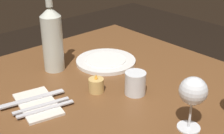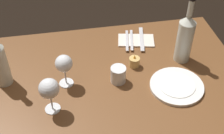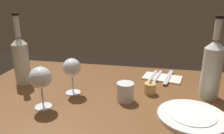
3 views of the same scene
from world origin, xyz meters
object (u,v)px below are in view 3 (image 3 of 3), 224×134
water_tumbler (125,93)px  wine_glass_right (41,79)px  wine_glass_left (72,68)px  dinner_plate (192,116)px  fork_outer (153,76)px  votive_candle (150,89)px  wine_bottle_second (212,68)px  fork_inner (157,76)px  wine_bottle (21,59)px  folded_napkin (162,78)px  table_knife (168,77)px

water_tumbler → wine_glass_right: bearing=-158.7°
wine_glass_left → dinner_plate: bearing=-13.1°
fork_outer → votive_candle: bearing=-92.0°
wine_bottle_second → wine_glass_left: bearing=-172.7°
wine_glass_left → votive_candle: bearing=10.8°
wine_glass_right → fork_inner: wine_glass_right is taller
wine_glass_left → wine_bottle: size_ratio=0.47×
wine_glass_right → folded_napkin: bearing=41.3°
wine_glass_right → water_tumbler: (0.30, 0.12, -0.08)m
wine_glass_left → fork_inner: wine_glass_left is taller
wine_bottle_second → votive_candle: 0.27m
water_tumbler → folded_napkin: bearing=61.5°
table_knife → wine_glass_left: bearing=-148.5°
folded_napkin → fork_inner: (-0.02, 0.00, 0.01)m
wine_bottle_second → fork_inner: (-0.21, 0.18, -0.12)m
votive_candle → table_knife: bearing=65.9°
wine_bottle_second → table_knife: (-0.16, 0.18, -0.12)m
wine_bottle → fork_inner: 0.68m
water_tumbler → fork_inner: bearing=65.6°
wine_bottle → fork_outer: (0.62, 0.20, -0.11)m
folded_napkin → fork_outer: bearing=180.0°
wine_glass_left → fork_inner: bearing=35.2°
votive_candle → table_knife: (0.09, 0.19, -0.01)m
votive_candle → dinner_plate: bearing=-48.8°
wine_bottle_second → wine_bottle: bearing=-179.1°
water_tumbler → table_knife: (0.18, 0.28, -0.02)m
wine_bottle → votive_candle: size_ratio=5.05×
dinner_plate → wine_bottle_second: bearing=64.6°
wine_glass_right → fork_inner: (0.43, 0.40, -0.11)m
fork_outer → table_knife: size_ratio=0.85×
wine_bottle_second → folded_napkin: 0.29m
wine_glass_left → fork_outer: bearing=37.1°
folded_napkin → wine_bottle: bearing=-163.5°
wine_bottle → dinner_plate: size_ratio=1.40×
water_tumbler → votive_candle: water_tumbler is taller
votive_candle → fork_inner: bearing=80.7°
votive_candle → folded_napkin: votive_candle is taller
wine_bottle → fork_inner: size_ratio=1.89×
wine_bottle → water_tumbler: 0.53m
votive_candle → table_knife: 0.21m
wine_glass_right → fork_outer: (0.41, 0.40, -0.11)m
dinner_plate → table_knife: (-0.07, 0.37, 0.00)m
wine_glass_left → votive_candle: 0.35m
wine_bottle → folded_napkin: 0.71m
folded_napkin → water_tumbler: bearing=-118.5°
table_knife → folded_napkin: bearing=180.0°
wine_glass_right → folded_napkin: 0.62m
wine_bottle → wine_glass_left: bearing=-12.2°
fork_inner → table_knife: same height
wine_glass_right → table_knife: wine_glass_right is taller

